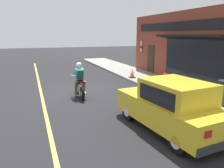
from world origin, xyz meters
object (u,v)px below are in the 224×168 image
object	(u,v)px
fire_hydrant	(164,82)
traffic_cone	(132,73)
motorcycle_with_rider	(80,82)
car_hatchback	(171,106)

from	to	relation	value
fire_hydrant	traffic_cone	bearing A→B (deg)	91.23
motorcycle_with_rider	car_hatchback	xyz separation A→B (m)	(1.77, -4.65, 0.09)
car_hatchback	motorcycle_with_rider	bearing A→B (deg)	110.80
motorcycle_with_rider	fire_hydrant	bearing A→B (deg)	-12.05
fire_hydrant	motorcycle_with_rider	bearing A→B (deg)	167.95
traffic_cone	car_hatchback	bearing A→B (deg)	-107.02
motorcycle_with_rider	traffic_cone	distance (m)	4.79
motorcycle_with_rider	fire_hydrant	distance (m)	4.16
motorcycle_with_rider	traffic_cone	bearing A→B (deg)	33.38
motorcycle_with_rider	car_hatchback	bearing A→B (deg)	-69.20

